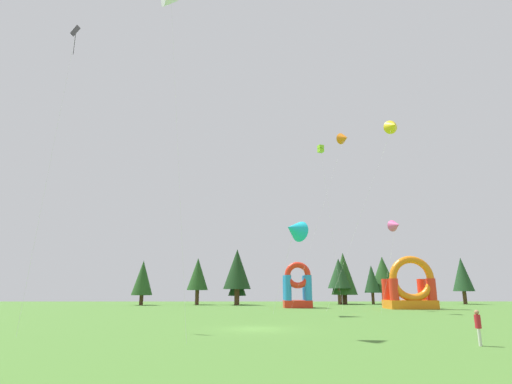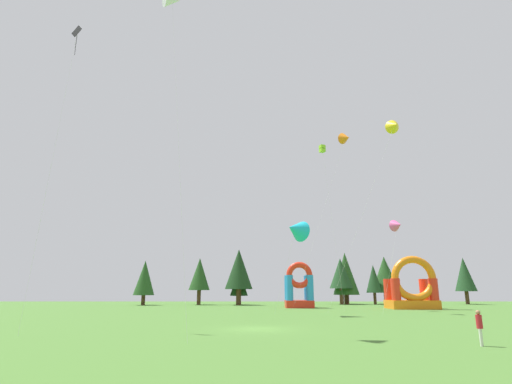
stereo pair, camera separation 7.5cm
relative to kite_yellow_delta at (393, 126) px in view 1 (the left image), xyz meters
name	(u,v)px [view 1 (the left image)]	position (x,y,z in m)	size (l,w,h in m)	color
ground_plane	(257,329)	(-18.34, -20.25, -23.94)	(120.00, 120.00, 0.00)	#47752D
kite_yellow_delta	(393,126)	(0.00, 0.00, 0.00)	(10.88, 2.03, 25.02)	yellow
kite_lime_box	(321,149)	(-8.45, 7.42, -0.67)	(1.90, 4.06, 23.88)	#8CD826
kite_pink_delta	(396,225)	(-1.61, -2.61, -13.82)	(3.66, 1.79, 10.84)	#EA599E
kite_black_diamond	(76,35)	(-34.73, -17.91, 1.20)	(2.60, 7.35, 25.98)	black
kite_cyan_delta	(294,229)	(-14.13, -6.12, -14.84)	(4.01, 4.14, 10.41)	#19B7CC
kite_orange_delta	(344,138)	(-3.92, 11.20, 2.58)	(10.91, 6.45, 27.59)	orange
person_near_camera	(478,324)	(-7.25, -28.86, -22.91)	(0.42, 0.42, 1.73)	silver
inflatable_blue_arch	(297,290)	(-12.09, 11.26, -21.40)	(4.06, 3.82, 6.61)	red
inflatable_orange_dome	(410,290)	(3.38, 7.71, -21.44)	(6.46, 4.48, 7.22)	orange
tree_row_0	(143,278)	(-37.68, 20.46, -19.42)	(3.55, 3.55, 7.46)	#4C331E
tree_row_1	(198,274)	(-28.45, 22.04, -18.76)	(3.69, 3.69, 8.00)	#4C331E
tree_row_2	(237,282)	(-21.49, 22.42, -20.16)	(3.15, 3.15, 6.12)	#4C331E
tree_row_3	(237,269)	(-21.48, 21.06, -17.93)	(4.79, 4.79, 9.49)	#4C331E
tree_row_4	(339,274)	(-3.21, 23.67, -18.59)	(4.14, 4.14, 8.08)	#4C331E
tree_row_5	(344,274)	(-2.06, 24.98, -18.54)	(4.69, 4.69, 9.23)	#4C331E
tree_row_6	(372,279)	(2.75, 23.91, -19.51)	(2.87, 2.87, 6.93)	#4C331E
tree_row_7	(383,275)	(5.28, 25.32, -18.72)	(5.10, 5.10, 8.51)	#4C331E
tree_row_8	(462,274)	(19.62, 24.69, -18.70)	(3.68, 3.68, 8.31)	#4C331E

